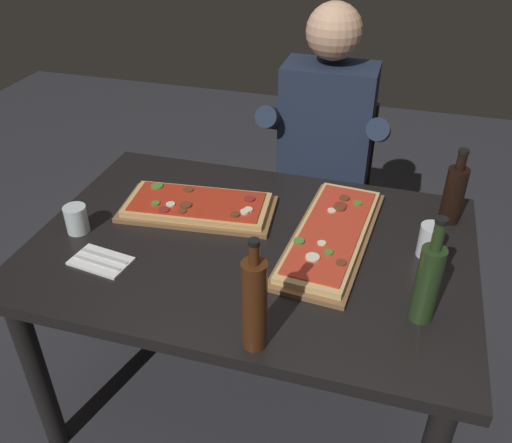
% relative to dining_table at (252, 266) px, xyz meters
% --- Properties ---
extents(ground_plane, '(6.40, 6.40, 0.00)m').
position_rel_dining_table_xyz_m(ground_plane, '(0.00, 0.00, -0.64)').
color(ground_plane, '#2D2D33').
extents(dining_table, '(1.40, 0.96, 0.74)m').
position_rel_dining_table_xyz_m(dining_table, '(0.00, 0.00, 0.00)').
color(dining_table, black).
rests_on(dining_table, ground_plane).
extents(pizza_rectangular_front, '(0.55, 0.30, 0.05)m').
position_rel_dining_table_xyz_m(pizza_rectangular_front, '(-0.23, 0.13, 0.12)').
color(pizza_rectangular_front, brown).
rests_on(pizza_rectangular_front, dining_table).
extents(pizza_rectangular_left, '(0.29, 0.65, 0.05)m').
position_rel_dining_table_xyz_m(pizza_rectangular_left, '(0.24, 0.09, 0.12)').
color(pizza_rectangular_left, brown).
rests_on(pizza_rectangular_left, dining_table).
extents(wine_bottle_dark, '(0.06, 0.06, 0.33)m').
position_rel_dining_table_xyz_m(wine_bottle_dark, '(0.13, -0.42, 0.23)').
color(wine_bottle_dark, '#47230F').
rests_on(wine_bottle_dark, dining_table).
extents(oil_bottle_amber, '(0.06, 0.06, 0.32)m').
position_rel_dining_table_xyz_m(oil_bottle_amber, '(0.53, -0.20, 0.22)').
color(oil_bottle_amber, '#233819').
rests_on(oil_bottle_amber, dining_table).
extents(vinegar_bottle_green, '(0.07, 0.07, 0.27)m').
position_rel_dining_table_xyz_m(vinegar_bottle_green, '(0.61, 0.31, 0.20)').
color(vinegar_bottle_green, black).
rests_on(vinegar_bottle_green, dining_table).
extents(tumbler_near_camera, '(0.07, 0.07, 0.11)m').
position_rel_dining_table_xyz_m(tumbler_near_camera, '(0.55, 0.09, 0.14)').
color(tumbler_near_camera, silver).
rests_on(tumbler_near_camera, dining_table).
extents(tumbler_far_side, '(0.07, 0.07, 0.09)m').
position_rel_dining_table_xyz_m(tumbler_far_side, '(-0.57, -0.10, 0.14)').
color(tumbler_far_side, silver).
rests_on(tumbler_far_side, dining_table).
extents(napkin_cutlery_set, '(0.19, 0.13, 0.01)m').
position_rel_dining_table_xyz_m(napkin_cutlery_set, '(-0.41, -0.23, 0.10)').
color(napkin_cutlery_set, white).
rests_on(napkin_cutlery_set, dining_table).
extents(diner_chair, '(0.44, 0.44, 0.87)m').
position_rel_dining_table_xyz_m(diner_chair, '(0.10, 0.86, -0.16)').
color(diner_chair, black).
rests_on(diner_chair, ground_plane).
extents(seated_diner, '(0.53, 0.41, 1.33)m').
position_rel_dining_table_xyz_m(seated_diner, '(0.10, 0.74, 0.10)').
color(seated_diner, '#23232D').
rests_on(seated_diner, ground_plane).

